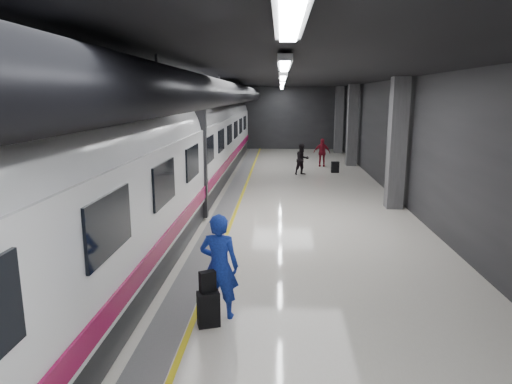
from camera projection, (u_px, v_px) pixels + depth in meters
name	position (u px, v px, depth m)	size (l,w,h in m)	color
ground	(262.00, 221.00, 14.40)	(40.00, 40.00, 0.00)	silver
platform_hall	(255.00, 106.00, 14.61)	(10.02, 40.02, 4.51)	black
train	(158.00, 155.00, 14.14)	(3.05, 38.00, 4.05)	black
traveler_main	(219.00, 266.00, 7.99)	(0.69, 0.45, 1.89)	blue
suitcase_main	(208.00, 309.00, 7.78)	(0.37, 0.24, 0.61)	black
shoulder_bag	(208.00, 281.00, 7.72)	(0.27, 0.14, 0.36)	black
traveler_far_a	(302.00, 159.00, 22.63)	(0.75, 0.59, 1.55)	black
traveler_far_b	(322.00, 152.00, 25.42)	(0.91, 0.38, 1.55)	maroon
suitcase_far	(335.00, 167.00, 23.38)	(0.39, 0.25, 0.57)	black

